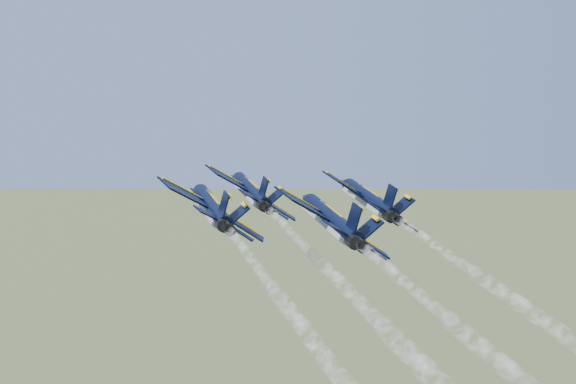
{
  "coord_description": "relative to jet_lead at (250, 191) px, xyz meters",
  "views": [
    {
      "loc": [
        -3.09,
        -92.43,
        108.24
      ],
      "look_at": [
        2.75,
        1.65,
        97.65
      ],
      "focal_mm": 55.0,
      "sensor_mm": 36.0,
      "label": 1
    }
  ],
  "objects": [
    {
      "name": "jet_lead",
      "position": [
        0.0,
        0.0,
        0.0
      ],
      "size": [
        10.94,
        16.9,
        6.91
      ],
      "rotation": [
        0.0,
        0.57,
        0.26
      ],
      "color": "black"
    },
    {
      "name": "jet_left",
      "position": [
        -4.32,
        -14.51,
        0.0
      ],
      "size": [
        10.94,
        16.9,
        6.91
      ],
      "rotation": [
        0.0,
        0.57,
        0.26
      ],
      "color": "black"
    },
    {
      "name": "jet_right",
      "position": [
        12.78,
        -9.25,
        0.0
      ],
      "size": [
        10.94,
        16.9,
        6.91
      ],
      "rotation": [
        0.0,
        0.57,
        0.26
      ],
      "color": "black"
    },
    {
      "name": "jet_slot",
      "position": [
        6.91,
        -24.57,
        0.0
      ],
      "size": [
        10.94,
        16.9,
        6.91
      ],
      "rotation": [
        0.0,
        0.57,
        0.26
      ],
      "color": "black"
    }
  ]
}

